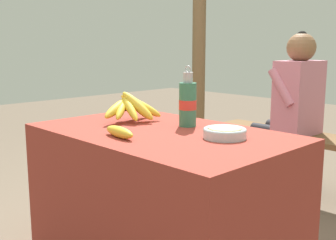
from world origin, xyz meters
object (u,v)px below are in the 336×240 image
at_px(banana_bunch_ripe, 131,107).
at_px(seated_vendor, 292,103).
at_px(serving_bowl, 225,132).
at_px(water_bottle, 188,103).
at_px(support_post_near, 199,32).
at_px(wooden_bench, 327,149).
at_px(loose_banana_front, 119,132).

xyz_separation_m(banana_bunch_ripe, seated_vendor, (0.15, 1.27, -0.09)).
relative_size(banana_bunch_ripe, serving_bowl, 1.94).
relative_size(water_bottle, support_post_near, 0.12).
relative_size(banana_bunch_ripe, water_bottle, 1.21).
distance_m(wooden_bench, seated_vendor, 0.38).
bearing_deg(loose_banana_front, wooden_bench, 84.35).
bearing_deg(serving_bowl, banana_bunch_ripe, -176.14).
distance_m(water_bottle, seated_vendor, 1.17).
height_order(serving_bowl, water_bottle, water_bottle).
distance_m(banana_bunch_ripe, support_post_near, 1.82).
bearing_deg(water_bottle, support_post_near, 130.15).
bearing_deg(banana_bunch_ripe, support_post_near, 121.03).
height_order(water_bottle, wooden_bench, water_bottle).
xyz_separation_m(loose_banana_front, support_post_near, (-1.16, 1.78, 0.46)).
xyz_separation_m(wooden_bench, support_post_near, (-1.31, 0.22, 0.78)).
bearing_deg(banana_bunch_ripe, serving_bowl, 3.86).
relative_size(loose_banana_front, seated_vendor, 0.17).
bearing_deg(water_bottle, wooden_bench, 83.95).
xyz_separation_m(serving_bowl, water_bottle, (-0.28, 0.08, 0.08)).
bearing_deg(wooden_bench, loose_banana_front, -95.65).
height_order(seated_vendor, support_post_near, support_post_near).
bearing_deg(banana_bunch_ripe, seated_vendor, 83.30).
bearing_deg(seated_vendor, support_post_near, -11.84).
xyz_separation_m(seated_vendor, support_post_near, (-1.06, 0.25, 0.50)).
distance_m(water_bottle, support_post_near, 1.88).
distance_m(loose_banana_front, seated_vendor, 1.54).
bearing_deg(water_bottle, banana_bunch_ripe, -157.57).
bearing_deg(seated_vendor, serving_bowl, 109.28).
relative_size(serving_bowl, wooden_bench, 0.11).
xyz_separation_m(water_bottle, wooden_bench, (0.13, 1.19, -0.41)).
relative_size(wooden_bench, seated_vendor, 1.46).
xyz_separation_m(banana_bunch_ripe, water_bottle, (0.27, 0.11, 0.03)).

